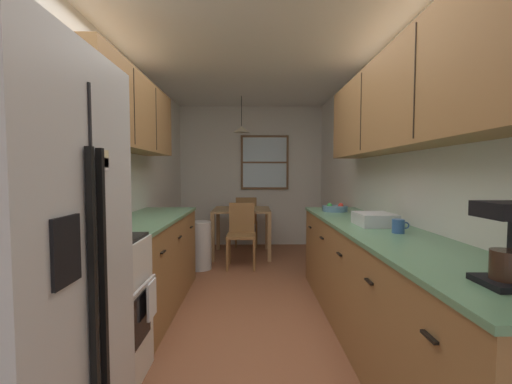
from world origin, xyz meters
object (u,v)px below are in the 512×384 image
dining_chair_near (242,231)px  trash_bin (200,245)px  storage_canister (123,216)px  dining_chair_far (246,219)px  table_serving_bowl (242,207)px  fruit_bowl (335,208)px  stove_range (85,314)px  mug_by_coffeemaker (398,226)px  microwave_over_range (59,110)px  dish_rack (374,219)px  dining_table (242,216)px

dining_chair_near → trash_bin: size_ratio=1.36×
dining_chair_near → storage_canister: size_ratio=5.06×
dining_chair_far → table_serving_bowl: dining_chair_far is taller
fruit_bowl → stove_range: bearing=-139.1°
dining_chair_far → mug_by_coffeemaker: 3.80m
microwave_over_range → table_serving_bowl: bearing=73.4°
dining_chair_near → mug_by_coffeemaker: size_ratio=7.39×
trash_bin → dish_rack: (1.71, -1.85, 0.62)m
dining_chair_near → trash_bin: (-0.57, -0.13, -0.17)m
dining_chair_far → table_serving_bowl: (-0.05, -0.70, 0.29)m
stove_range → table_serving_bowl: 3.36m
dish_rack → dining_chair_far: bearing=108.7°
dining_table → fruit_bowl: fruit_bowl is taller
storage_canister → mug_by_coffeemaker: storage_canister is taller
microwave_over_range → dining_chair_far: microwave_over_range is taller
dining_chair_far → mug_by_coffeemaker: size_ratio=7.39×
microwave_over_range → dining_chair_far: size_ratio=0.70×
dining_chair_far → dish_rack: size_ratio=2.65×
dining_chair_far → trash_bin: 1.53m
dining_chair_near → dining_chair_far: same height
dining_table → dining_chair_near: size_ratio=1.01×
dining_table → dining_chair_far: bearing=84.8°
dining_chair_near → table_serving_bowl: size_ratio=4.27×
stove_range → table_serving_bowl: bearing=75.3°
dining_table → dining_chair_near: bearing=-88.6°
fruit_bowl → dish_rack: 1.00m
dish_rack → table_serving_bowl: 2.81m
dining_chair_near → table_serving_bowl: (-0.01, 0.57, 0.29)m
table_serving_bowl → microwave_over_range: bearing=-106.6°
microwave_over_range → dining_chair_near: size_ratio=0.70×
dining_chair_near → trash_bin: dining_chair_near is taller
fruit_bowl → dish_rack: bearing=-86.3°
dining_table → mug_by_coffeemaker: bearing=-67.9°
mug_by_coffeemaker → stove_range: bearing=-170.7°
dining_chair_near → microwave_over_range: bearing=-110.1°
stove_range → dining_chair_near: size_ratio=1.22×
table_serving_bowl → storage_canister: bearing=-108.1°
stove_range → dining_chair_near: 2.80m
dining_chair_near → mug_by_coffeemaker: mug_by_coffeemaker is taller
mug_by_coffeemaker → dining_table: bearing=112.1°
mug_by_coffeemaker → table_serving_bowl: 3.14m
microwave_over_range → mug_by_coffeemaker: (2.16, 0.34, -0.74)m
microwave_over_range → dining_table: size_ratio=0.70×
dining_table → dining_chair_near: dining_chair_near is taller
storage_canister → dish_rack: size_ratio=0.52×
dining_chair_far → table_serving_bowl: 0.75m
dining_table → table_serving_bowl: bearing=-85.2°
stove_range → trash_bin: 2.55m
storage_canister → table_serving_bowl: 2.76m
dining_chair_near → storage_canister: 2.28m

